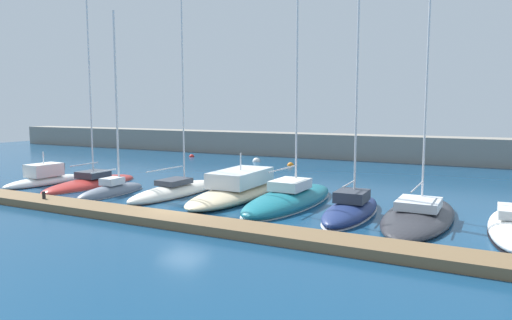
# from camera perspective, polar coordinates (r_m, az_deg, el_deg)

# --- Properties ---
(ground_plane) EXTENTS (120.00, 120.00, 0.00)m
(ground_plane) POSITION_cam_1_polar(r_m,az_deg,el_deg) (25.80, -9.06, -6.80)
(ground_plane) COLOR navy
(dock_pier) EXTENTS (37.30, 1.98, 0.44)m
(dock_pier) POSITION_cam_1_polar(r_m,az_deg,el_deg) (24.34, -11.65, -7.12)
(dock_pier) COLOR brown
(dock_pier) RESTS_ON ground_plane
(breakwater_seawall) EXTENTS (108.00, 3.82, 2.83)m
(breakwater_seawall) POSITION_cam_1_polar(r_m,az_deg,el_deg) (54.82, 11.47, 1.64)
(breakwater_seawall) COLOR gray
(breakwater_seawall) RESTS_ON ground_plane
(motorboat_white_nearest) EXTENTS (2.26, 6.93, 2.81)m
(motorboat_white_nearest) POSITION_cam_1_polar(r_m,az_deg,el_deg) (39.44, -24.71, -2.14)
(motorboat_white_nearest) COLOR white
(motorboat_white_nearest) RESTS_ON ground_plane
(sailboat_red_second) EXTENTS (3.34, 9.24, 17.27)m
(sailboat_red_second) POSITION_cam_1_polar(r_m,az_deg,el_deg) (37.30, -19.72, -2.73)
(sailboat_red_second) COLOR #B72D28
(sailboat_red_second) RESTS_ON ground_plane
(sailboat_slate_third) EXTENTS (1.99, 6.21, 12.80)m
(sailboat_slate_third) POSITION_cam_1_polar(r_m,az_deg,el_deg) (33.05, -17.48, -3.60)
(sailboat_slate_third) COLOR slate
(sailboat_slate_third) RESTS_ON ground_plane
(sailboat_ivory_fourth) EXTENTS (2.71, 9.05, 15.98)m
(sailboat_ivory_fourth) POSITION_cam_1_polar(r_m,az_deg,el_deg) (31.93, -9.91, -3.78)
(sailboat_ivory_fourth) COLOR silver
(sailboat_ivory_fourth) RESTS_ON ground_plane
(motorboat_sand_fifth) EXTENTS (3.51, 10.52, 3.15)m
(motorboat_sand_fifth) POSITION_cam_1_polar(r_m,az_deg,el_deg) (30.27, -2.39, -3.63)
(motorboat_sand_fifth) COLOR beige
(motorboat_sand_fifth) RESTS_ON ground_plane
(sailboat_teal_sixth) EXTENTS (3.60, 10.67, 21.02)m
(sailboat_teal_sixth) POSITION_cam_1_polar(r_m,az_deg,el_deg) (28.43, 4.20, -4.79)
(sailboat_teal_sixth) COLOR #19707F
(sailboat_teal_sixth) RESTS_ON ground_plane
(sailboat_navy_seventh) EXTENTS (2.48, 7.89, 15.46)m
(sailboat_navy_seventh) POSITION_cam_1_polar(r_m,az_deg,el_deg) (26.05, 11.71, -5.92)
(sailboat_navy_seventh) COLOR navy
(sailboat_navy_seventh) RESTS_ON ground_plane
(sailboat_charcoal_eighth) EXTENTS (3.49, 10.33, 19.18)m
(sailboat_charcoal_eighth) POSITION_cam_1_polar(r_m,az_deg,el_deg) (25.98, 19.57, -6.45)
(sailboat_charcoal_eighth) COLOR #2D2D33
(sailboat_charcoal_eighth) RESTS_ON ground_plane
(mooring_buoy_red) EXTENTS (0.63, 0.63, 0.63)m
(mooring_buoy_red) POSITION_cam_1_polar(r_m,az_deg,el_deg) (56.31, -7.99, 0.39)
(mooring_buoy_red) COLOR red
(mooring_buoy_red) RESTS_ON ground_plane
(mooring_buoy_white) EXTENTS (0.88, 0.88, 0.88)m
(mooring_buoy_white) POSITION_cam_1_polar(r_m,az_deg,el_deg) (50.76, 0.06, -0.21)
(mooring_buoy_white) COLOR white
(mooring_buoy_white) RESTS_ON ground_plane
(mooring_buoy_orange) EXTENTS (0.69, 0.69, 0.69)m
(mooring_buoy_orange) POSITION_cam_1_polar(r_m,az_deg,el_deg) (47.37, 4.30, -0.70)
(mooring_buoy_orange) COLOR orange
(mooring_buoy_orange) RESTS_ON ground_plane
(dock_bollard) EXTENTS (0.20, 0.20, 0.44)m
(dock_bollard) POSITION_cam_1_polar(r_m,az_deg,el_deg) (30.60, -24.82, -3.97)
(dock_bollard) COLOR black
(dock_bollard) RESTS_ON dock_pier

